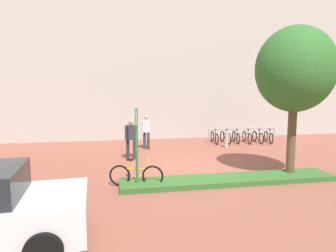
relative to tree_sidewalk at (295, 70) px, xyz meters
name	(u,v)px	position (x,y,z in m)	size (l,w,h in m)	color
ground_plane	(184,166)	(-3.19, 2.09, -3.59)	(60.00, 60.00, 0.00)	brown
building_facade	(157,56)	(-3.19, 9.16, 1.41)	(28.00, 1.20, 10.00)	#B2ADA3
planter_strip	(229,180)	(-2.26, -0.20, -3.51)	(7.00, 1.10, 0.16)	#336028
tree_sidewalk	(295,70)	(0.00, 0.00, 0.00)	(2.55, 2.55, 5.02)	brown
parking_sign_post	(137,136)	(-5.21, -0.20, -2.02)	(0.12, 0.36, 2.41)	#2D7238
bike_at_sign	(136,175)	(-5.23, -0.05, -3.24)	(1.64, 0.54, 0.86)	black
bike_rack_cluster	(242,137)	(1.18, 6.43, -3.24)	(3.73, 1.92, 0.83)	#99999E
bollard_steel	(227,139)	(-0.20, 5.21, -3.14)	(0.16, 0.16, 0.90)	#ADADB2
person_suited_navy	(131,136)	(-5.15, 3.60, -2.61)	(0.53, 0.41, 1.72)	#2D2D38
person_casual_tan	(146,130)	(-4.27, 5.64, -2.61)	(0.61, 0.30, 1.72)	#383342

